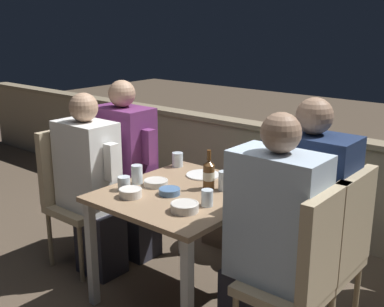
% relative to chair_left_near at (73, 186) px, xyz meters
% --- Properties ---
extents(ground_plane, '(16.00, 16.00, 0.00)m').
position_rel_chair_left_near_xyz_m(ground_plane, '(0.91, 0.14, -0.57)').
color(ground_plane, brown).
extents(parapet_wall, '(9.00, 0.18, 0.84)m').
position_rel_chair_left_near_xyz_m(parapet_wall, '(0.91, 1.50, -0.14)').
color(parapet_wall, gray).
rests_on(parapet_wall, ground_plane).
extents(dining_table, '(0.85, 0.94, 0.70)m').
position_rel_chair_left_near_xyz_m(dining_table, '(0.91, 0.14, 0.04)').
color(dining_table, '#937556').
rests_on(dining_table, ground_plane).
extents(planter_hedge, '(0.71, 0.47, 0.57)m').
position_rel_chair_left_near_xyz_m(planter_hedge, '(0.88, 0.97, -0.25)').
color(planter_hedge, brown).
rests_on(planter_hedge, ground_plane).
extents(chair_left_near, '(0.41, 0.41, 0.97)m').
position_rel_chair_left_near_xyz_m(chair_left_near, '(0.00, 0.00, 0.00)').
color(chair_left_near, tan).
rests_on(chair_left_near, ground_plane).
extents(person_white_polo, '(0.49, 0.26, 1.24)m').
position_rel_chair_left_near_xyz_m(person_white_polo, '(0.20, 0.00, 0.05)').
color(person_white_polo, '#282833').
rests_on(person_white_polo, ground_plane).
extents(chair_left_far, '(0.41, 0.41, 0.97)m').
position_rel_chair_left_near_xyz_m(chair_left_far, '(-0.00, 0.34, 0.00)').
color(chair_left_far, tan).
rests_on(chair_left_far, ground_plane).
extents(person_purple_stripe, '(0.50, 0.26, 1.29)m').
position_rel_chair_left_near_xyz_m(person_purple_stripe, '(0.20, 0.34, 0.08)').
color(person_purple_stripe, '#282833').
rests_on(person_purple_stripe, ground_plane).
extents(chair_right_near, '(0.41, 0.41, 0.97)m').
position_rel_chair_left_near_xyz_m(chair_right_near, '(1.79, -0.02, 0.00)').
color(chair_right_near, tan).
rests_on(chair_right_near, ground_plane).
extents(person_blue_shirt, '(0.51, 0.26, 1.29)m').
position_rel_chair_left_near_xyz_m(person_blue_shirt, '(1.59, -0.02, 0.08)').
color(person_blue_shirt, '#282833').
rests_on(person_blue_shirt, ground_plane).
extents(chair_right_far, '(0.41, 0.41, 0.97)m').
position_rel_chair_left_near_xyz_m(chair_right_far, '(1.79, 0.31, 0.00)').
color(chair_right_far, tan).
rests_on(chair_right_far, ground_plane).
extents(person_navy_jumper, '(0.51, 0.26, 1.32)m').
position_rel_chair_left_near_xyz_m(person_navy_jumper, '(1.59, 0.31, 0.09)').
color(person_navy_jumper, '#282833').
rests_on(person_navy_jumper, ground_plane).
extents(beer_bottle, '(0.07, 0.07, 0.24)m').
position_rel_chair_left_near_xyz_m(beer_bottle, '(0.99, 0.27, 0.22)').
color(beer_bottle, brown).
rests_on(beer_bottle, dining_table).
extents(plate_0, '(0.22, 0.22, 0.01)m').
position_rel_chair_left_near_xyz_m(plate_0, '(0.81, 0.44, 0.14)').
color(plate_0, white).
rests_on(plate_0, dining_table).
extents(bowl_0, '(0.15, 0.15, 0.04)m').
position_rel_chair_left_near_xyz_m(bowl_0, '(0.70, 0.11, 0.15)').
color(bowl_0, beige).
rests_on(bowl_0, dining_table).
extents(bowl_1, '(0.13, 0.13, 0.05)m').
position_rel_chair_left_near_xyz_m(bowl_1, '(0.73, -0.13, 0.16)').
color(bowl_1, silver).
rests_on(bowl_1, dining_table).
extents(bowl_2, '(0.15, 0.15, 0.05)m').
position_rel_chair_left_near_xyz_m(bowl_2, '(1.11, -0.09, 0.16)').
color(bowl_2, beige).
rests_on(bowl_2, dining_table).
extents(bowl_3, '(0.13, 0.13, 0.04)m').
position_rel_chair_left_near_xyz_m(bowl_3, '(0.87, 0.04, 0.15)').
color(bowl_3, '#4C709E').
rests_on(bowl_3, dining_table).
extents(glass_cup_0, '(0.07, 0.07, 0.12)m').
position_rel_chair_left_near_xyz_m(glass_cup_0, '(1.07, 0.31, 0.19)').
color(glass_cup_0, silver).
rests_on(glass_cup_0, dining_table).
extents(glass_cup_1, '(0.07, 0.07, 0.09)m').
position_rel_chair_left_near_xyz_m(glass_cup_1, '(1.15, 0.05, 0.18)').
color(glass_cup_1, silver).
rests_on(glass_cup_1, dining_table).
extents(glass_cup_2, '(0.07, 0.07, 0.12)m').
position_rel_chair_left_near_xyz_m(glass_cup_2, '(0.59, 0.06, 0.19)').
color(glass_cup_2, silver).
rests_on(glass_cup_2, dining_table).
extents(glass_cup_3, '(0.08, 0.08, 0.10)m').
position_rel_chair_left_near_xyz_m(glass_cup_3, '(0.55, 0.49, 0.18)').
color(glass_cup_3, silver).
rests_on(glass_cup_3, dining_table).
extents(glass_cup_4, '(0.08, 0.08, 0.08)m').
position_rel_chair_left_near_xyz_m(glass_cup_4, '(0.61, -0.07, 0.17)').
color(glass_cup_4, silver).
rests_on(glass_cup_4, dining_table).
extents(fork_0, '(0.16, 0.09, 0.01)m').
position_rel_chair_left_near_xyz_m(fork_0, '(1.21, 0.34, 0.14)').
color(fork_0, silver).
rests_on(fork_0, dining_table).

